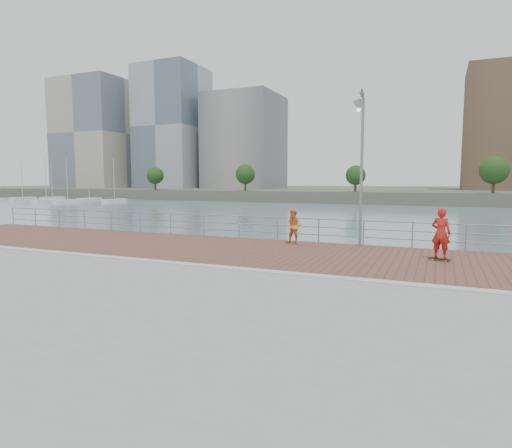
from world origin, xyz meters
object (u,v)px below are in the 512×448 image
at_px(guardrail, 298,227).
at_px(bystander, 294,226).
at_px(street_lamp, 360,141).
at_px(skateboarder, 441,233).

height_order(guardrail, bystander, bystander).
xyz_separation_m(guardrail, street_lamp, (3.00, -0.97, 3.84)).
xyz_separation_m(street_lamp, bystander, (-2.89, 0.00, -3.72)).
distance_m(guardrail, street_lamp, 4.97).
height_order(street_lamp, bystander, street_lamp).
height_order(skateboarder, bystander, skateboarder).
height_order(street_lamp, skateboarder, street_lamp).
relative_size(street_lamp, skateboarder, 3.51).
bearing_deg(street_lamp, guardrail, 162.16).
bearing_deg(street_lamp, skateboarder, -29.35).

